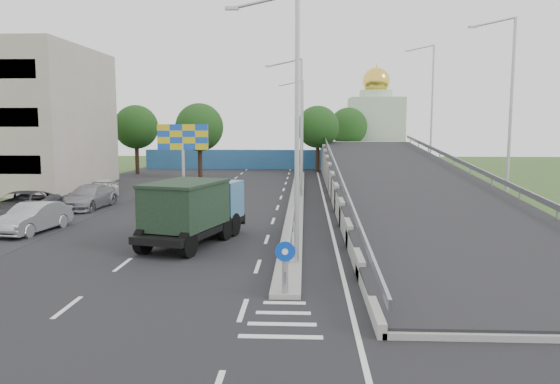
# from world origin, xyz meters

# --- Properties ---
(ground) EXTENTS (160.00, 160.00, 0.00)m
(ground) POSITION_xyz_m (0.00, 0.00, 0.00)
(ground) COLOR #2D4C1E
(ground) RESTS_ON ground
(road_surface) EXTENTS (26.00, 90.00, 0.04)m
(road_surface) POSITION_xyz_m (-3.00, 20.00, 0.00)
(road_surface) COLOR black
(road_surface) RESTS_ON ground
(parking_strip) EXTENTS (8.00, 90.00, 0.05)m
(parking_strip) POSITION_xyz_m (-16.00, 20.00, 0.00)
(parking_strip) COLOR black
(parking_strip) RESTS_ON ground
(median) EXTENTS (1.00, 44.00, 0.20)m
(median) POSITION_xyz_m (0.00, 24.00, 0.10)
(median) COLOR gray
(median) RESTS_ON ground
(overpass_ramp) EXTENTS (10.00, 50.00, 3.50)m
(overpass_ramp) POSITION_xyz_m (7.50, 24.00, 1.75)
(overpass_ramp) COLOR gray
(overpass_ramp) RESTS_ON ground
(median_guardrail) EXTENTS (0.09, 44.00, 0.71)m
(median_guardrail) POSITION_xyz_m (0.00, 24.00, 0.75)
(median_guardrail) COLOR gray
(median_guardrail) RESTS_ON median
(sign_bollard) EXTENTS (0.64, 0.23, 1.67)m
(sign_bollard) POSITION_xyz_m (0.00, 2.17, 1.03)
(sign_bollard) COLOR black
(sign_bollard) RESTS_ON median
(lamp_post_near) EXTENTS (2.74, 0.18, 10.08)m
(lamp_post_near) POSITION_xyz_m (0.11, 6.00, 5.81)
(lamp_post_near) COLOR #B2B5B7
(lamp_post_near) RESTS_ON median
(lamp_post_mid) EXTENTS (2.74, 0.18, 10.08)m
(lamp_post_mid) POSITION_xyz_m (0.11, 26.00, 5.81)
(lamp_post_mid) COLOR #B2B5B7
(lamp_post_mid) RESTS_ON median
(lamp_post_far) EXTENTS (2.74, 0.18, 10.08)m
(lamp_post_far) POSITION_xyz_m (0.11, 46.00, 5.81)
(lamp_post_far) COLOR #B2B5B7
(lamp_post_far) RESTS_ON median
(blue_wall) EXTENTS (30.00, 0.50, 2.40)m
(blue_wall) POSITION_xyz_m (-4.00, 52.00, 1.20)
(blue_wall) COLOR #235681
(blue_wall) RESTS_ON ground
(church) EXTENTS (7.00, 7.00, 13.80)m
(church) POSITION_xyz_m (10.00, 60.00, 5.31)
(church) COLOR #B2CCAD
(church) RESTS_ON ground
(billboard) EXTENTS (4.00, 0.24, 5.50)m
(billboard) POSITION_xyz_m (-9.00, 28.00, 4.19)
(billboard) COLOR #B2B5B7
(billboard) RESTS_ON ground
(tree_left_mid) EXTENTS (4.80, 4.80, 7.60)m
(tree_left_mid) POSITION_xyz_m (-10.00, 40.00, 5.18)
(tree_left_mid) COLOR black
(tree_left_mid) RESTS_ON ground
(tree_median_far) EXTENTS (4.80, 4.80, 7.60)m
(tree_median_far) POSITION_xyz_m (2.00, 48.00, 5.18)
(tree_median_far) COLOR black
(tree_median_far) RESTS_ON ground
(tree_left_far) EXTENTS (4.80, 4.80, 7.60)m
(tree_left_far) POSITION_xyz_m (-18.00, 45.00, 5.18)
(tree_left_far) COLOR black
(tree_left_far) RESTS_ON ground
(tree_ramp_far) EXTENTS (4.80, 4.80, 7.60)m
(tree_ramp_far) POSITION_xyz_m (6.00, 55.00, 5.18)
(tree_ramp_far) COLOR black
(tree_ramp_far) RESTS_ON ground
(dump_truck) EXTENTS (4.18, 7.12, 2.96)m
(dump_truck) POSITION_xyz_m (-4.50, 10.13, 1.64)
(dump_truck) COLOR black
(dump_truck) RESTS_ON ground
(parked_car_b) EXTENTS (2.33, 4.85, 1.53)m
(parked_car_b) POSITION_xyz_m (-13.23, 12.26, 0.77)
(parked_car_b) COLOR gray
(parked_car_b) RESTS_ON ground
(parked_car_c) EXTENTS (2.71, 5.85, 1.62)m
(parked_car_c) POSITION_xyz_m (-15.75, 15.86, 0.81)
(parked_car_c) COLOR #2D2D32
(parked_car_c) RESTS_ON ground
(parked_car_d) EXTENTS (2.58, 5.47, 1.54)m
(parked_car_d) POSITION_xyz_m (-13.53, 20.23, 0.77)
(parked_car_d) COLOR gray
(parked_car_d) RESTS_ON ground
(parked_car_e) EXTENTS (2.39, 4.50, 1.46)m
(parked_car_e) POSITION_xyz_m (-14.46, 25.30, 0.73)
(parked_car_e) COLOR silver
(parked_car_e) RESTS_ON ground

